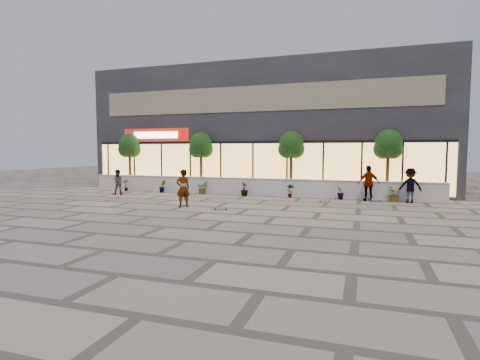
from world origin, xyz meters
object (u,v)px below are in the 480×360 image
(tree_midwest, at_px, (201,147))
(skater_right_far, at_px, (410,186))
(skateboard_right_near, at_px, (325,201))
(skateboard_left, at_px, (126,192))
(skater_right_near, at_px, (369,183))
(tree_west, at_px, (130,147))
(tree_mideast, at_px, (291,146))
(skater_center, at_px, (183,188))
(skater_left, at_px, (119,182))
(tree_east, at_px, (388,146))
(skateboard_center, at_px, (221,208))
(skateboard_right_far, at_px, (376,200))

(tree_midwest, distance_m, skater_right_far, 12.79)
(tree_midwest, relative_size, skateboard_right_near, 5.19)
(skateboard_left, bearing_deg, skater_right_near, -23.53)
(tree_west, relative_size, tree_mideast, 1.00)
(skater_center, height_order, skater_right_far, skater_center)
(tree_midwest, height_order, skater_right_near, tree_midwest)
(tree_midwest, bearing_deg, skater_center, -73.17)
(skater_right_far, bearing_deg, skater_center, 17.87)
(tree_mideast, bearing_deg, skateboard_left, -166.27)
(tree_midwest, xyz_separation_m, skater_left, (-4.06, -3.30, -2.21))
(tree_midwest, bearing_deg, tree_east, 0.00)
(skateboard_center, bearing_deg, skateboard_right_near, 26.98)
(skateboard_left, relative_size, skateboard_right_near, 0.98)
(tree_midwest, bearing_deg, skater_right_far, -6.37)
(skater_center, xyz_separation_m, skater_right_far, (10.59, 5.06, -0.01))
(tree_west, relative_size, skater_right_far, 2.16)
(skateboard_right_far, bearing_deg, skateboard_left, 175.14)
(skateboard_left, bearing_deg, skateboard_center, -55.23)
(skateboard_left, bearing_deg, tree_east, -18.73)
(skateboard_center, bearing_deg, tree_east, 24.44)
(tree_east, bearing_deg, tree_mideast, 180.00)
(skater_center, bearing_deg, skateboard_center, 128.45)
(tree_east, bearing_deg, tree_midwest, 180.00)
(skater_center, relative_size, skater_right_far, 1.01)
(tree_mideast, distance_m, skateboard_center, 7.58)
(skateboard_left, height_order, skateboard_right_near, same)
(tree_mideast, xyz_separation_m, skater_right_near, (4.50, -1.40, -2.02))
(skater_right_near, xyz_separation_m, skateboard_right_far, (0.38, -0.10, -0.89))
(tree_mideast, bearing_deg, skater_left, -161.87)
(tree_east, bearing_deg, skateboard_left, -171.00)
(skater_right_far, relative_size, skateboard_center, 2.25)
(skater_center, bearing_deg, tree_east, 169.32)
(skateboard_left, bearing_deg, tree_midwest, 3.21)
(tree_midwest, xyz_separation_m, skater_right_near, (10.50, -1.40, -2.02))
(tree_east, relative_size, skateboard_right_near, 5.19)
(skateboard_center, bearing_deg, skater_center, 155.90)
(tree_west, height_order, skateboard_right_near, tree_west)
(tree_midwest, relative_size, skater_center, 2.14)
(tree_mideast, distance_m, skater_left, 10.81)
(tree_midwest, distance_m, skateboard_right_near, 9.13)
(skateboard_left, distance_m, skateboard_right_far, 15.04)
(skater_center, distance_m, skateboard_right_far, 10.25)
(tree_west, bearing_deg, tree_east, 0.00)
(tree_west, xyz_separation_m, skater_left, (1.44, -3.30, -2.21))
(tree_mideast, bearing_deg, tree_midwest, 180.00)
(tree_mideast, xyz_separation_m, tree_east, (5.50, 0.00, 0.00))
(tree_west, height_order, skater_right_far, tree_west)
(skater_center, height_order, skateboard_center, skater_center)
(skater_center, bearing_deg, skateboard_right_far, 164.29)
(tree_west, xyz_separation_m, tree_mideast, (11.50, 0.00, 0.00))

